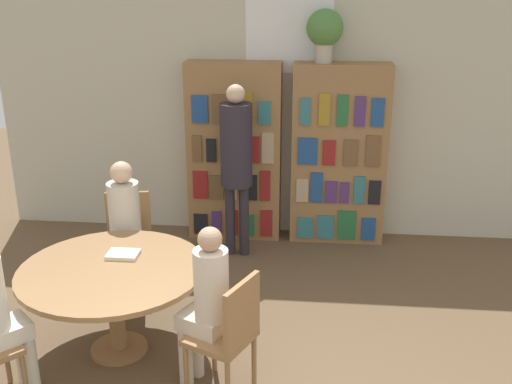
{
  "coord_description": "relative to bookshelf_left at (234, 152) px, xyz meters",
  "views": [
    {
      "loc": [
        0.26,
        -2.7,
        2.76
      ],
      "look_at": [
        -0.19,
        2.0,
        1.05
      ],
      "focal_mm": 42.0,
      "sensor_mm": 36.0,
      "label": 1
    }
  ],
  "objects": [
    {
      "name": "flower_vase",
      "position": [
        0.92,
        0.0,
        1.29
      ],
      "size": [
        0.37,
        0.37,
        0.53
      ],
      "color": "#B7AD9E",
      "rests_on": "bookshelf_right"
    },
    {
      "name": "reading_table",
      "position": [
        -0.62,
        -2.31,
        -0.34
      ],
      "size": [
        1.39,
        1.39,
        0.72
      ],
      "color": "olive",
      "rests_on": "ground_plane"
    },
    {
      "name": "open_book_on_table",
      "position": [
        -0.6,
        -2.12,
        -0.23
      ],
      "size": [
        0.24,
        0.18,
        0.03
      ],
      "color": "silver",
      "rests_on": "reading_table"
    },
    {
      "name": "seated_reader_left",
      "position": [
        -0.78,
        -1.47,
        -0.23
      ],
      "size": [
        0.33,
        0.4,
        1.27
      ],
      "rotation": [
        0.0,
        0.0,
        -2.95
      ],
      "color": "beige",
      "rests_on": "ground_plane"
    },
    {
      "name": "chair_left_side",
      "position": [
        -0.82,
        -1.3,
        -0.45
      ],
      "size": [
        0.47,
        0.47,
        0.91
      ],
      "rotation": [
        0.0,
        0.0,
        -2.95
      ],
      "color": "olive",
      "rests_on": "ground_plane"
    },
    {
      "name": "seated_reader_right",
      "position": [
        0.15,
        -2.67,
        -0.27
      ],
      "size": [
        0.39,
        0.35,
        1.24
      ],
      "rotation": [
        0.0,
        0.0,
        1.13
      ],
      "color": "beige",
      "rests_on": "ground_plane"
    },
    {
      "name": "bookshelf_right",
      "position": [
        1.12,
        0.0,
        -0.0
      ],
      "size": [
        1.0,
        0.34,
        1.93
      ],
      "color": "olive",
      "rests_on": "ground_plane"
    },
    {
      "name": "wall_back",
      "position": [
        0.56,
        0.19,
        0.54
      ],
      "size": [
        6.4,
        0.07,
        3.0
      ],
      "color": "beige",
      "rests_on": "ground_plane"
    },
    {
      "name": "bookshelf_left",
      "position": [
        0.0,
        0.0,
        0.0
      ],
      "size": [
        1.0,
        0.34,
        1.93
      ],
      "color": "olive",
      "rests_on": "ground_plane"
    },
    {
      "name": "chair_far_side",
      "position": [
        0.32,
        -2.75,
        -0.45
      ],
      "size": [
        0.53,
        0.53,
        0.91
      ],
      "rotation": [
        0.0,
        0.0,
        1.13
      ],
      "color": "olive",
      "rests_on": "ground_plane"
    },
    {
      "name": "librarian_standing",
      "position": [
        0.09,
        -0.5,
        0.14
      ],
      "size": [
        0.32,
        0.59,
        1.79
      ],
      "color": "#28232D",
      "rests_on": "ground_plane"
    }
  ]
}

